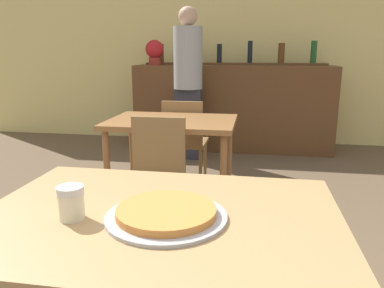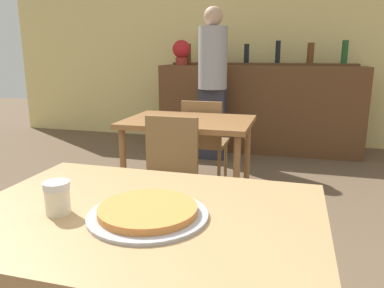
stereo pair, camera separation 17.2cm
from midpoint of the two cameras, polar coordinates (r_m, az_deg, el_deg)
wall_back at (r=5.52m, az=11.94°, el=14.72°), size 8.00×0.05×2.80m
dining_table_near at (r=1.28m, az=-3.56°, el=-13.54°), size 1.17×0.85×0.77m
dining_table_far at (r=3.03m, az=1.09°, el=2.01°), size 1.01×0.72×0.76m
bar_counter at (r=5.06m, az=11.09°, el=5.31°), size 2.60×0.56×1.12m
bar_back_shelf at (r=5.15m, az=11.39°, el=12.43°), size 2.39×0.24×0.31m
chair_far_side_front at (r=2.58m, az=-1.90°, el=-4.08°), size 0.40×0.40×0.85m
chair_far_side_back at (r=3.58m, az=3.21°, el=0.98°), size 0.40×0.40×0.85m
pizza_tray at (r=1.20m, az=-2.63°, el=-10.41°), size 0.39×0.39×0.04m
cheese_shaker at (r=1.26m, az=-16.21°, el=-7.91°), size 0.08×0.08×0.11m
person_standing at (r=4.51m, az=4.26°, el=9.92°), size 0.34×0.34×1.80m
potted_plant at (r=5.15m, az=-0.64°, el=13.98°), size 0.24×0.24×0.33m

